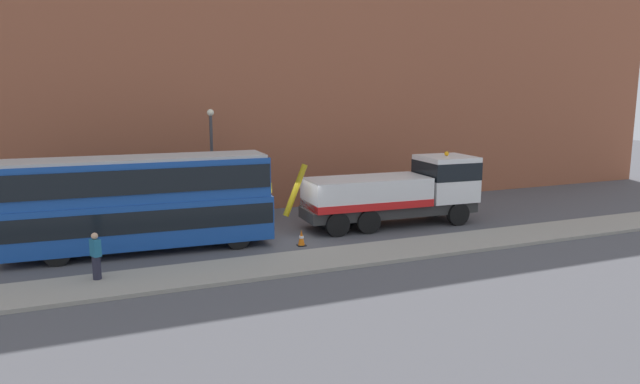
{
  "coord_description": "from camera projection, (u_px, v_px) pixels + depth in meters",
  "views": [
    {
      "loc": [
        -8.93,
        -25.12,
        6.92
      ],
      "look_at": [
        1.7,
        0.18,
        2.0
      ],
      "focal_mm": 32.83,
      "sensor_mm": 36.0,
      "label": 1
    }
  ],
  "objects": [
    {
      "name": "double_decker_bus",
      "position": [
        141.0,
        200.0,
        24.71
      ],
      "size": [
        11.13,
        3.06,
        4.06
      ],
      "rotation": [
        0.0,
        0.0,
        -0.05
      ],
      "color": "#19479E",
      "rests_on": "ground_plane"
    },
    {
      "name": "street_lamp",
      "position": [
        212.0,
        155.0,
        30.26
      ],
      "size": [
        0.36,
        0.36,
        5.83
      ],
      "color": "#38383D",
      "rests_on": "ground_plane"
    },
    {
      "name": "pedestrian_onlooker",
      "position": [
        96.0,
        257.0,
        20.8
      ],
      "size": [
        0.4,
        0.47,
        1.71
      ],
      "rotation": [
        0.0,
        0.0,
        0.41
      ],
      "color": "#232333",
      "rests_on": "near_kerb"
    },
    {
      "name": "near_kerb",
      "position": [
        323.0,
        259.0,
        23.6
      ],
      "size": [
        60.0,
        2.8,
        0.15
      ],
      "primitive_type": "cube",
      "color": "gray",
      "rests_on": "ground_plane"
    },
    {
      "name": "recovery_tow_truck",
      "position": [
        399.0,
        191.0,
        29.56
      ],
      "size": [
        10.2,
        3.05,
        3.67
      ],
      "rotation": [
        0.0,
        0.0,
        -0.05
      ],
      "color": "#2D2D2D",
      "rests_on": "ground_plane"
    },
    {
      "name": "ground_plane",
      "position": [
        288.0,
        237.0,
        27.42
      ],
      "size": [
        120.0,
        120.0,
        0.0
      ],
      "primitive_type": "plane",
      "color": "#4C4C51"
    },
    {
      "name": "traffic_cone_near_bus",
      "position": [
        301.0,
        238.0,
        25.86
      ],
      "size": [
        0.36,
        0.36,
        0.72
      ],
      "color": "orange",
      "rests_on": "ground_plane"
    },
    {
      "name": "building_facade",
      "position": [
        244.0,
        66.0,
        32.37
      ],
      "size": [
        60.0,
        1.5,
        16.0
      ],
      "color": "#935138",
      "rests_on": "ground_plane"
    }
  ]
}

